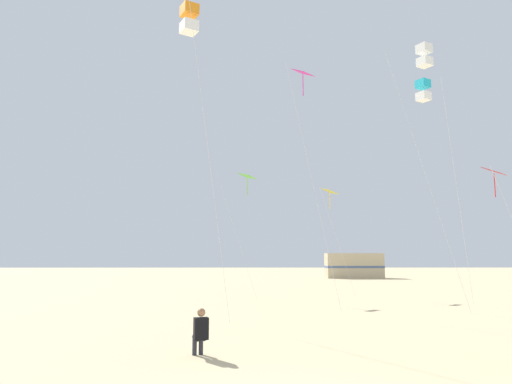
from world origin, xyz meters
The scene contains 9 objects.
kite_flyer_standing centered at (-1.58, 5.15, 0.61)m, with size 0.45×0.56×1.16m.
kite_diamond_gold centered at (4.81, 23.46, 6.37)m, with size 2.18×1.95×6.81m.
kite_diamond_magenta centered at (2.28, 15.73, 10.97)m, with size 2.46×2.07×11.72m.
kite_box_white centered at (8.39, 15.77, 12.40)m, with size 2.79×2.60×13.01m.
kite_diamond_scarlet centered at (10.81, 14.38, 6.06)m, with size 2.52×2.16×6.48m.
kite_box_cyan centered at (8.94, 17.56, 11.23)m, with size 2.49×2.49×11.83m.
kite_diamond_lime centered at (-0.57, 21.69, 7.01)m, with size 2.41×2.41×7.48m.
kite_box_orange centered at (-2.77, 10.78, 11.63)m, with size 2.09×2.09×12.23m.
rv_van_tan centered at (11.53, 47.63, 1.39)m, with size 6.49×2.47×2.80m.
Camera 1 is at (-0.39, -6.67, 2.40)m, focal length 33.13 mm.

